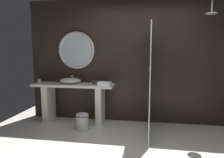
{
  "coord_description": "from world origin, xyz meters",
  "views": [
    {
      "loc": [
        0.16,
        -2.51,
        1.51
      ],
      "look_at": [
        -0.39,
        0.78,
        1.06
      ],
      "focal_mm": 33.21,
      "sensor_mm": 36.0,
      "label": 1
    }
  ],
  "objects_px": {
    "tumbler_cup": "(39,81)",
    "waste_bin": "(82,121)",
    "round_wall_mirror": "(76,50)",
    "rain_shower_head": "(212,12)",
    "tissue_box": "(96,82)",
    "folded_hand_towel": "(104,84)",
    "vessel_sink": "(70,81)"
  },
  "relations": [
    {
      "from": "tumbler_cup",
      "to": "tissue_box",
      "type": "bearing_deg",
      "value": 0.81
    },
    {
      "from": "tissue_box",
      "to": "folded_hand_towel",
      "type": "bearing_deg",
      "value": -40.69
    },
    {
      "from": "tissue_box",
      "to": "rain_shower_head",
      "type": "relative_size",
      "value": 0.49
    },
    {
      "from": "round_wall_mirror",
      "to": "tumbler_cup",
      "type": "bearing_deg",
      "value": -165.02
    },
    {
      "from": "round_wall_mirror",
      "to": "folded_hand_towel",
      "type": "bearing_deg",
      "value": -27.97
    },
    {
      "from": "rain_shower_head",
      "to": "waste_bin",
      "type": "xyz_separation_m",
      "value": [
        -2.32,
        -0.33,
        -2.04
      ]
    },
    {
      "from": "tumbler_cup",
      "to": "round_wall_mirror",
      "type": "distance_m",
      "value": 1.04
    },
    {
      "from": "tumbler_cup",
      "to": "round_wall_mirror",
      "type": "xyz_separation_m",
      "value": [
        0.78,
        0.21,
        0.66
      ]
    },
    {
      "from": "round_wall_mirror",
      "to": "folded_hand_towel",
      "type": "distance_m",
      "value": 1.02
    },
    {
      "from": "waste_bin",
      "to": "tissue_box",
      "type": "bearing_deg",
      "value": 66.4
    },
    {
      "from": "round_wall_mirror",
      "to": "waste_bin",
      "type": "relative_size",
      "value": 2.41
    },
    {
      "from": "tumbler_cup",
      "to": "folded_hand_towel",
      "type": "relative_size",
      "value": 0.34
    },
    {
      "from": "folded_hand_towel",
      "to": "round_wall_mirror",
      "type": "bearing_deg",
      "value": 152.03
    },
    {
      "from": "round_wall_mirror",
      "to": "rain_shower_head",
      "type": "relative_size",
      "value": 2.42
    },
    {
      "from": "tissue_box",
      "to": "round_wall_mirror",
      "type": "relative_size",
      "value": 0.2
    },
    {
      "from": "tumbler_cup",
      "to": "tissue_box",
      "type": "xyz_separation_m",
      "value": [
        1.27,
        0.02,
        -0.0
      ]
    },
    {
      "from": "vessel_sink",
      "to": "round_wall_mirror",
      "type": "height_order",
      "value": "round_wall_mirror"
    },
    {
      "from": "vessel_sink",
      "to": "folded_hand_towel",
      "type": "bearing_deg",
      "value": -13.03
    },
    {
      "from": "tissue_box",
      "to": "round_wall_mirror",
      "type": "bearing_deg",
      "value": 158.56
    },
    {
      "from": "rain_shower_head",
      "to": "vessel_sink",
      "type": "bearing_deg",
      "value": 177.86
    },
    {
      "from": "rain_shower_head",
      "to": "waste_bin",
      "type": "relative_size",
      "value": 0.99
    },
    {
      "from": "vessel_sink",
      "to": "round_wall_mirror",
      "type": "relative_size",
      "value": 0.56
    },
    {
      "from": "vessel_sink",
      "to": "tissue_box",
      "type": "relative_size",
      "value": 2.77
    },
    {
      "from": "vessel_sink",
      "to": "round_wall_mirror",
      "type": "distance_m",
      "value": 0.67
    },
    {
      "from": "rain_shower_head",
      "to": "folded_hand_towel",
      "type": "bearing_deg",
      "value": -177.66
    },
    {
      "from": "round_wall_mirror",
      "to": "waste_bin",
      "type": "bearing_deg",
      "value": -63.92
    },
    {
      "from": "vessel_sink",
      "to": "tissue_box",
      "type": "height_order",
      "value": "vessel_sink"
    },
    {
      "from": "round_wall_mirror",
      "to": "rain_shower_head",
      "type": "height_order",
      "value": "rain_shower_head"
    },
    {
      "from": "waste_bin",
      "to": "folded_hand_towel",
      "type": "distance_m",
      "value": 0.84
    },
    {
      "from": "vessel_sink",
      "to": "tumbler_cup",
      "type": "distance_m",
      "value": 0.7
    },
    {
      "from": "tumbler_cup",
      "to": "tissue_box",
      "type": "distance_m",
      "value": 1.27
    },
    {
      "from": "tumbler_cup",
      "to": "waste_bin",
      "type": "distance_m",
      "value": 1.35
    }
  ]
}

